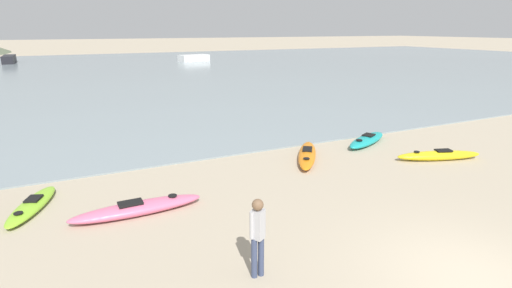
{
  "coord_description": "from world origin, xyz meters",
  "views": [
    {
      "loc": [
        -7.0,
        -4.35,
        4.88
      ],
      "look_at": [
        -0.4,
        9.15,
        0.5
      ],
      "focal_mm": 28.0,
      "sensor_mm": 36.0,
      "label": 1
    }
  ],
  "objects_px": {
    "moored_boat_2": "(9,59)",
    "kayak_on_sand_0": "(367,140)",
    "kayak_on_sand_4": "(307,155)",
    "person_near_foreground": "(258,233)",
    "kayak_on_sand_2": "(32,205)",
    "kayak_on_sand_3": "(439,155)",
    "moored_boat_0": "(194,58)",
    "kayak_on_sand_1": "(138,208)"
  },
  "relations": [
    {
      "from": "kayak_on_sand_1",
      "to": "kayak_on_sand_2",
      "type": "distance_m",
      "value": 3.06
    },
    {
      "from": "kayak_on_sand_3",
      "to": "moored_boat_0",
      "type": "distance_m",
      "value": 49.71
    },
    {
      "from": "kayak_on_sand_3",
      "to": "moored_boat_2",
      "type": "distance_m",
      "value": 60.89
    },
    {
      "from": "kayak_on_sand_4",
      "to": "person_near_foreground",
      "type": "xyz_separation_m",
      "value": [
        -5.11,
        -6.0,
        0.82
      ]
    },
    {
      "from": "kayak_on_sand_0",
      "to": "kayak_on_sand_1",
      "type": "xyz_separation_m",
      "value": [
        -10.27,
        -2.63,
        -0.0
      ]
    },
    {
      "from": "person_near_foreground",
      "to": "moored_boat_0",
      "type": "xyz_separation_m",
      "value": [
        15.42,
        53.02,
        -0.44
      ]
    },
    {
      "from": "kayak_on_sand_4",
      "to": "moored_boat_0",
      "type": "distance_m",
      "value": 48.14
    },
    {
      "from": "kayak_on_sand_2",
      "to": "person_near_foreground",
      "type": "xyz_separation_m",
      "value": [
        4.28,
        -5.57,
        0.85
      ]
    },
    {
      "from": "kayak_on_sand_0",
      "to": "kayak_on_sand_3",
      "type": "distance_m",
      "value": 3.09
    },
    {
      "from": "kayak_on_sand_1",
      "to": "kayak_on_sand_2",
      "type": "xyz_separation_m",
      "value": [
        -2.6,
        1.61,
        -0.05
      ]
    },
    {
      "from": "kayak_on_sand_2",
      "to": "moored_boat_0",
      "type": "height_order",
      "value": "moored_boat_0"
    },
    {
      "from": "kayak_on_sand_1",
      "to": "kayak_on_sand_3",
      "type": "distance_m",
      "value": 11.26
    },
    {
      "from": "kayak_on_sand_1",
      "to": "kayak_on_sand_4",
      "type": "distance_m",
      "value": 7.09
    },
    {
      "from": "kayak_on_sand_0",
      "to": "kayak_on_sand_1",
      "type": "bearing_deg",
      "value": -165.63
    },
    {
      "from": "kayak_on_sand_3",
      "to": "moored_boat_0",
      "type": "relative_size",
      "value": 0.71
    },
    {
      "from": "kayak_on_sand_3",
      "to": "person_near_foreground",
      "type": "distance_m",
      "value": 10.28
    },
    {
      "from": "kayak_on_sand_4",
      "to": "person_near_foreground",
      "type": "distance_m",
      "value": 7.93
    },
    {
      "from": "kayak_on_sand_1",
      "to": "person_near_foreground",
      "type": "relative_size",
      "value": 2.09
    },
    {
      "from": "moored_boat_2",
      "to": "person_near_foreground",
      "type": "bearing_deg",
      "value": -81.33
    },
    {
      "from": "kayak_on_sand_3",
      "to": "kayak_on_sand_4",
      "type": "distance_m",
      "value": 5.04
    },
    {
      "from": "kayak_on_sand_4",
      "to": "person_near_foreground",
      "type": "relative_size",
      "value": 1.92
    },
    {
      "from": "person_near_foreground",
      "to": "moored_boat_2",
      "type": "distance_m",
      "value": 62.23
    },
    {
      "from": "person_near_foreground",
      "to": "moored_boat_2",
      "type": "relative_size",
      "value": 0.3
    },
    {
      "from": "moored_boat_2",
      "to": "kayak_on_sand_0",
      "type": "bearing_deg",
      "value": -71.89
    },
    {
      "from": "person_near_foreground",
      "to": "moored_boat_0",
      "type": "relative_size",
      "value": 0.36
    },
    {
      "from": "kayak_on_sand_0",
      "to": "person_near_foreground",
      "type": "relative_size",
      "value": 1.83
    },
    {
      "from": "person_near_foreground",
      "to": "moored_boat_2",
      "type": "xyz_separation_m",
      "value": [
        -9.38,
        61.52,
        -0.38
      ]
    },
    {
      "from": "person_near_foreground",
      "to": "moored_boat_2",
      "type": "bearing_deg",
      "value": 98.67
    },
    {
      "from": "kayak_on_sand_2",
      "to": "moored_boat_0",
      "type": "distance_m",
      "value": 51.39
    },
    {
      "from": "kayak_on_sand_2",
      "to": "person_near_foreground",
      "type": "relative_size",
      "value": 1.64
    },
    {
      "from": "person_near_foreground",
      "to": "kayak_on_sand_3",
      "type": "bearing_deg",
      "value": 20.9
    },
    {
      "from": "kayak_on_sand_0",
      "to": "person_near_foreground",
      "type": "height_order",
      "value": "person_near_foreground"
    },
    {
      "from": "kayak_on_sand_4",
      "to": "moored_boat_2",
      "type": "height_order",
      "value": "moored_boat_2"
    },
    {
      "from": "kayak_on_sand_3",
      "to": "kayak_on_sand_4",
      "type": "xyz_separation_m",
      "value": [
        -4.46,
        2.35,
        -0.02
      ]
    },
    {
      "from": "kayak_on_sand_0",
      "to": "kayak_on_sand_4",
      "type": "distance_m",
      "value": 3.53
    },
    {
      "from": "person_near_foreground",
      "to": "moored_boat_0",
      "type": "distance_m",
      "value": 55.22
    },
    {
      "from": "kayak_on_sand_2",
      "to": "kayak_on_sand_1",
      "type": "bearing_deg",
      "value": -31.72
    },
    {
      "from": "kayak_on_sand_4",
      "to": "moored_boat_2",
      "type": "distance_m",
      "value": 57.38
    },
    {
      "from": "kayak_on_sand_1",
      "to": "moored_boat_0",
      "type": "distance_m",
      "value": 51.96
    },
    {
      "from": "moored_boat_2",
      "to": "kayak_on_sand_3",
      "type": "bearing_deg",
      "value": -71.86
    },
    {
      "from": "kayak_on_sand_4",
      "to": "moored_boat_2",
      "type": "xyz_separation_m",
      "value": [
        -14.49,
        55.52,
        0.43
      ]
    },
    {
      "from": "kayak_on_sand_3",
      "to": "moored_boat_0",
      "type": "height_order",
      "value": "moored_boat_0"
    }
  ]
}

